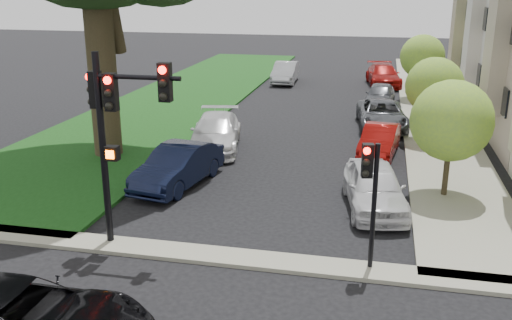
% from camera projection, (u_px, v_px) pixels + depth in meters
% --- Properties ---
extents(ground, '(140.00, 140.00, 0.00)m').
position_uv_depth(ground, '(212.00, 296.00, 14.10)').
color(ground, black).
rests_on(ground, ground).
extents(grass_strip, '(8.00, 44.00, 0.12)m').
position_uv_depth(grass_strip, '(186.00, 96.00, 38.28)').
color(grass_strip, '#10370E').
rests_on(grass_strip, ground).
extents(sidewalk_right, '(3.50, 44.00, 0.12)m').
position_uv_depth(sidewalk_right, '(430.00, 106.00, 35.03)').
color(sidewalk_right, gray).
rests_on(sidewalk_right, ground).
extents(sidewalk_cross, '(60.00, 1.00, 0.12)m').
position_uv_depth(sidewalk_cross, '(233.00, 258.00, 15.94)').
color(sidewalk_cross, gray).
rests_on(sidewalk_cross, ground).
extents(small_tree_a, '(2.84, 2.84, 4.26)m').
position_uv_depth(small_tree_a, '(452.00, 121.00, 19.68)').
color(small_tree_a, black).
rests_on(small_tree_a, ground).
extents(small_tree_b, '(2.72, 2.72, 4.08)m').
position_uv_depth(small_tree_b, '(434.00, 86.00, 26.79)').
color(small_tree_b, black).
rests_on(small_tree_b, ground).
extents(small_tree_c, '(2.81, 2.81, 4.21)m').
position_uv_depth(small_tree_c, '(422.00, 57.00, 36.39)').
color(small_tree_c, black).
rests_on(small_tree_c, ground).
extents(traffic_signal_main, '(2.75, 0.71, 5.65)m').
position_uv_depth(traffic_signal_main, '(116.00, 116.00, 15.70)').
color(traffic_signal_main, black).
rests_on(traffic_signal_main, ground).
extents(traffic_signal_secondary, '(0.47, 0.38, 3.55)m').
position_uv_depth(traffic_signal_secondary, '(370.00, 184.00, 14.64)').
color(traffic_signal_secondary, black).
rests_on(traffic_signal_secondary, ground).
extents(car_parked_0, '(2.60, 4.85, 1.57)m').
position_uv_depth(car_parked_0, '(375.00, 187.00, 19.28)').
color(car_parked_0, silver).
rests_on(car_parked_0, ground).
extents(car_parked_1, '(1.91, 4.22, 1.34)m').
position_uv_depth(car_parked_1, '(380.00, 141.00, 25.28)').
color(car_parked_1, maroon).
rests_on(car_parked_1, ground).
extents(car_parked_2, '(2.93, 5.42, 1.44)m').
position_uv_depth(car_parked_2, '(382.00, 115.00, 29.94)').
color(car_parked_2, '#3F4247').
rests_on(car_parked_2, ground).
extents(car_parked_3, '(1.98, 4.26, 1.41)m').
position_uv_depth(car_parked_3, '(380.00, 95.00, 35.18)').
color(car_parked_3, '#3F4247').
rests_on(car_parked_3, ground).
extents(car_parked_4, '(2.91, 5.57, 1.54)m').
position_uv_depth(car_parked_4, '(383.00, 75.00, 42.01)').
color(car_parked_4, maroon).
rests_on(car_parked_4, ground).
extents(car_parked_5, '(2.43, 4.92, 1.55)m').
position_uv_depth(car_parked_5, '(178.00, 166.00, 21.49)').
color(car_parked_5, black).
rests_on(car_parked_5, ground).
extents(car_parked_6, '(3.15, 5.66, 1.55)m').
position_uv_depth(car_parked_6, '(216.00, 133.00, 26.22)').
color(car_parked_6, silver).
rests_on(car_parked_6, ground).
extents(car_parked_9, '(1.78, 4.77, 1.56)m').
position_uv_depth(car_parked_9, '(285.00, 73.00, 43.24)').
color(car_parked_9, '#999BA0').
rests_on(car_parked_9, ground).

